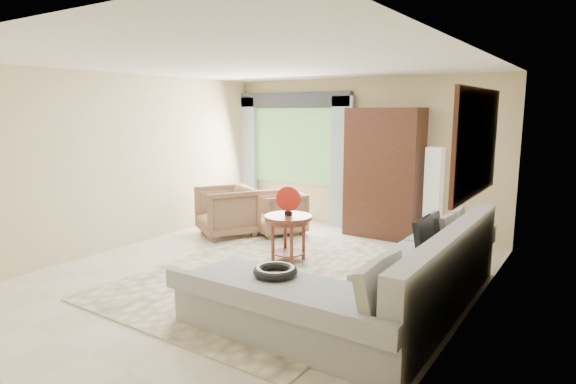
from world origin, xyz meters
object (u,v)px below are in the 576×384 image
Objects in this scene: sectional_sofa at (385,288)px; armchair_left at (226,211)px; coffee_table at (288,238)px; armchair_right at (278,213)px; armoire at (384,173)px; floor_lamp at (433,196)px; tv_screen at (429,239)px; potted_plant at (253,202)px.

sectional_sofa is 3.85× the size of armchair_left.
coffee_table is 1.51m from armchair_right.
sectional_sofa is at bearing -66.94° from armoire.
floor_lamp is at bearing 4.29° from armoire.
coffee_table is (-2.04, 0.37, -0.38)m from tv_screen.
floor_lamp is (2.97, 1.46, 0.34)m from armchair_left.
sectional_sofa is 4.86m from potted_plant.
floor_lamp reaches higher than armchair_right.
armchair_left is at bearing 165.18° from tv_screen.
floor_lamp is (3.48, 0.08, 0.47)m from potted_plant.
tv_screen is 1.14× the size of coffee_table.
floor_lamp is at bearing 98.33° from sectional_sofa.
armchair_right is at bearing -150.56° from armoire.
armchair_right is 1.87m from armoire.
tv_screen is 2.53m from floor_lamp.
potted_plant is at bearing 175.57° from armchair_right.
armoire reaches higher than sectional_sofa.
sectional_sofa is at bearing -81.67° from floor_lamp.
armoire reaches higher than coffee_table.
floor_lamp is (1.34, 2.06, 0.41)m from coffee_table.
coffee_table is 0.43× the size of floor_lamp.
floor_lamp reaches higher than armchair_left.
floor_lamp is at bearing 58.03° from armchair_left.
sectional_sofa is at bearing -5.42° from armchair_right.
armchair_left is at bearing -153.86° from floor_lamp.
tv_screen is 1.33× the size of potted_plant.
armchair_right is (-3.01, 1.52, -0.36)m from tv_screen.
floor_lamp is at bearing 52.79° from armchair_right.
tv_screen reaches higher than armchair_left.
armoire reaches higher than floor_lamp.
tv_screen is at bearing -73.93° from floor_lamp.
tv_screen is at bearing 63.17° from sectional_sofa.
floor_lamp reaches higher than tv_screen.
armchair_left is 0.60× the size of floor_lamp.
tv_screen reaches higher than coffee_table.
potted_plant is (-1.17, 0.84, -0.08)m from armchair_right.
tv_screen is 0.93× the size of armchair_right.
coffee_table is at bearing -42.87° from potted_plant.
armoire is at bearing -175.71° from floor_lamp.
armchair_right is at bearing 143.34° from sectional_sofa.
coffee_table is at bearing -105.01° from armoire.
armchair_left is 0.43× the size of armoire.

